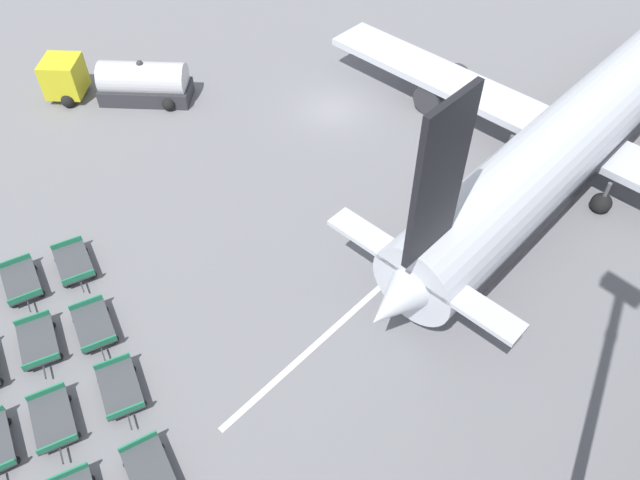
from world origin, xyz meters
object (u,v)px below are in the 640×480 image
(baggage_dolly_row_mid_b_col_a, at_px, (21,282))
(baggage_dolly_row_far_col_b, at_px, (94,326))
(baggage_dolly_row_far_col_c, at_px, (120,389))
(baggage_dolly_row_far_col_d, at_px, (150,473))
(baggage_dolly_row_mid_b_col_c, at_px, (53,420))
(baggage_dolly_row_far_col_a, at_px, (74,263))
(airplane, at_px, (589,123))
(baggage_dolly_row_mid_b_col_b, at_px, (38,343))
(fuel_tanker_primary, at_px, (125,82))

(baggage_dolly_row_mid_b_col_a, relative_size, baggage_dolly_row_far_col_b, 1.00)
(baggage_dolly_row_far_col_c, height_order, baggage_dolly_row_far_col_d, same)
(baggage_dolly_row_mid_b_col_c, xyz_separation_m, baggage_dolly_row_far_col_a, (-7.32, 4.73, 0.00))
(airplane, xyz_separation_m, baggage_dolly_row_mid_b_col_b, (-9.30, -29.82, -2.46))
(fuel_tanker_primary, xyz_separation_m, baggage_dolly_row_far_col_b, (15.74, -11.09, -0.78))
(fuel_tanker_primary, xyz_separation_m, baggage_dolly_row_far_col_a, (11.55, -9.94, -0.78))
(airplane, bearing_deg, baggage_dolly_row_mid_b_col_a, -114.62)
(baggage_dolly_row_mid_b_col_b, bearing_deg, baggage_dolly_row_mid_b_col_c, -17.29)
(baggage_dolly_row_mid_b_col_a, bearing_deg, baggage_dolly_row_mid_b_col_c, -15.67)
(baggage_dolly_row_mid_b_col_c, relative_size, baggage_dolly_row_far_col_b, 1.00)
(baggage_dolly_row_mid_b_col_a, xyz_separation_m, baggage_dolly_row_far_col_d, (12.57, -0.44, 0.00))
(baggage_dolly_row_far_col_d, bearing_deg, baggage_dolly_row_mid_b_col_a, 178.01)
(baggage_dolly_row_mid_b_col_b, bearing_deg, baggage_dolly_row_far_col_a, 133.34)
(baggage_dolly_row_mid_b_col_a, bearing_deg, baggage_dolly_row_far_col_c, 3.90)
(fuel_tanker_primary, height_order, baggage_dolly_row_far_col_b, fuel_tanker_primary)
(baggage_dolly_row_far_col_a, distance_m, baggage_dolly_row_far_col_d, 12.29)
(fuel_tanker_primary, distance_m, baggage_dolly_row_mid_b_col_c, 23.92)
(baggage_dolly_row_mid_b_col_a, distance_m, baggage_dolly_row_mid_b_col_c, 8.26)
(airplane, height_order, baggage_dolly_row_mid_b_col_b, airplane)
(baggage_dolly_row_far_col_b, bearing_deg, baggage_dolly_row_mid_b_col_c, -48.80)
(fuel_tanker_primary, distance_m, baggage_dolly_row_far_col_b, 19.27)
(baggage_dolly_row_mid_b_col_a, relative_size, baggage_dolly_row_mid_b_col_c, 1.00)
(baggage_dolly_row_mid_b_col_c, bearing_deg, airplane, 80.37)
(baggage_dolly_row_mid_b_col_c, relative_size, baggage_dolly_row_far_col_d, 1.00)
(baggage_dolly_row_mid_b_col_b, relative_size, baggage_dolly_row_mid_b_col_c, 1.00)
(baggage_dolly_row_mid_b_col_b, height_order, baggage_dolly_row_far_col_a, same)
(baggage_dolly_row_mid_b_col_c, bearing_deg, baggage_dolly_row_mid_b_col_a, 164.33)
(baggage_dolly_row_mid_b_col_b, bearing_deg, fuel_tanker_primary, 137.87)
(fuel_tanker_primary, height_order, baggage_dolly_row_mid_b_col_c, fuel_tanker_primary)
(baggage_dolly_row_far_col_c, bearing_deg, fuel_tanker_primary, 148.62)
(baggage_dolly_row_mid_b_col_a, height_order, baggage_dolly_row_mid_b_col_b, same)
(baggage_dolly_row_mid_b_col_b, height_order, baggage_dolly_row_far_col_d, same)
(baggage_dolly_row_far_col_c, relative_size, baggage_dolly_row_far_col_d, 1.00)
(baggage_dolly_row_mid_b_col_c, bearing_deg, baggage_dolly_row_far_col_c, 78.31)
(fuel_tanker_primary, height_order, baggage_dolly_row_mid_b_col_a, fuel_tanker_primary)
(baggage_dolly_row_mid_b_col_c, xyz_separation_m, baggage_dolly_row_far_col_d, (4.62, 1.79, 0.00))
(airplane, distance_m, baggage_dolly_row_far_col_d, 29.39)
(baggage_dolly_row_mid_b_col_a, bearing_deg, baggage_dolly_row_far_col_a, 75.82)
(baggage_dolly_row_far_col_d, bearing_deg, baggage_dolly_row_mid_b_col_b, -176.44)
(airplane, bearing_deg, baggage_dolly_row_mid_b_col_b, -107.33)
(baggage_dolly_row_mid_b_col_a, distance_m, baggage_dolly_row_far_col_c, 8.55)
(baggage_dolly_row_far_col_a, distance_m, baggage_dolly_row_far_col_c, 8.13)
(fuel_tanker_primary, relative_size, baggage_dolly_row_mid_b_col_c, 2.42)
(airplane, xyz_separation_m, baggage_dolly_row_far_col_b, (-8.40, -27.49, -2.46))
(fuel_tanker_primary, xyz_separation_m, baggage_dolly_row_far_col_d, (23.49, -12.88, -0.78))
(airplane, relative_size, baggage_dolly_row_far_col_d, 11.19)
(baggage_dolly_row_mid_b_col_a, bearing_deg, baggage_dolly_row_mid_b_col_b, -13.97)
(baggage_dolly_row_far_col_a, xyz_separation_m, baggage_dolly_row_far_col_b, (4.18, -1.15, 0.00))
(fuel_tanker_primary, relative_size, baggage_dolly_row_far_col_a, 2.42)
(baggage_dolly_row_far_col_d, bearing_deg, baggage_dolly_row_mid_b_col_c, -158.78)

